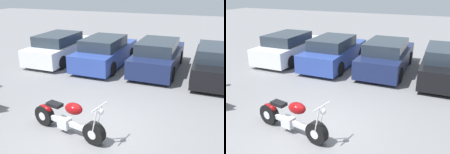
# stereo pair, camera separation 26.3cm
# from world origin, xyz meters

# --- Properties ---
(ground_plane) EXTENTS (60.00, 60.00, 0.00)m
(ground_plane) POSITION_xyz_m (0.00, 0.00, 0.00)
(ground_plane) COLOR slate
(motorcycle) EXTENTS (2.36, 0.88, 1.11)m
(motorcycle) POSITION_xyz_m (-0.49, -0.33, 0.43)
(motorcycle) COLOR black
(motorcycle) RESTS_ON ground_plane
(parked_car_white) EXTENTS (1.93, 4.52, 1.45)m
(parked_car_white) POSITION_xyz_m (-4.49, 5.72, 0.68)
(parked_car_white) COLOR white
(parked_car_white) RESTS_ON ground_plane
(parked_car_blue) EXTENTS (1.93, 4.52, 1.45)m
(parked_car_blue) POSITION_xyz_m (-1.91, 5.72, 0.68)
(parked_car_blue) COLOR #2D479E
(parked_car_blue) RESTS_ON ground_plane
(parked_car_navy) EXTENTS (1.93, 4.52, 1.45)m
(parked_car_navy) POSITION_xyz_m (0.67, 5.96, 0.68)
(parked_car_navy) COLOR #19234C
(parked_car_navy) RESTS_ON ground_plane
(parked_car_black) EXTENTS (1.93, 4.52, 1.45)m
(parked_car_black) POSITION_xyz_m (3.24, 5.77, 0.68)
(parked_car_black) COLOR black
(parked_car_black) RESTS_ON ground_plane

